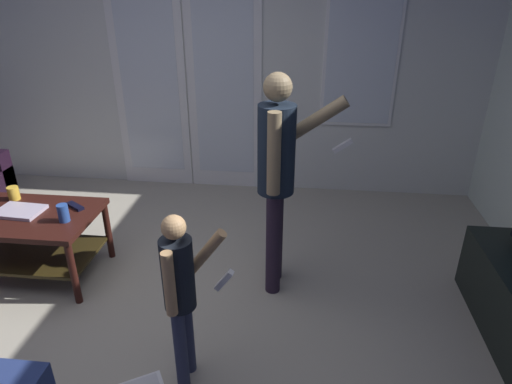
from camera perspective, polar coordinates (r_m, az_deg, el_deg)
The scene contains 9 objects.
ground_plane at distance 3.11m, azimuth -15.76°, elevation -16.72°, with size 5.70×4.69×0.02m, color #A39C8A.
wall_back_with_doors at distance 4.57m, azimuth -6.87°, elevation 17.15°, with size 5.70×0.09×2.84m.
coffee_table at distance 3.65m, azimuth -26.96°, elevation -4.51°, with size 0.95×0.64×0.52m.
person_adult at distance 2.90m, azimuth 2.86°, elevation 3.14°, with size 0.62×0.42×1.54m.
person_child at distance 2.33m, azimuth -9.68°, elevation -12.11°, with size 0.35×0.28×1.04m.
laptop_closed at distance 3.63m, azimuth -28.20°, elevation -2.19°, with size 0.32×0.23×0.03m, color #B6AABF.
cup_near_edge at distance 3.85m, azimuth -28.79°, elevation -0.15°, with size 0.08×0.08×0.10m, color gold.
cup_by_laptop at distance 3.34m, azimuth -23.60°, elevation -2.50°, with size 0.07×0.07×0.13m, color #284995.
tv_remote_black at distance 3.53m, azimuth -22.30°, elevation -1.69°, with size 0.17×0.05×0.02m, color black.
Camera 1 is at (1.05, -2.09, 2.04)m, focal length 31.02 mm.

